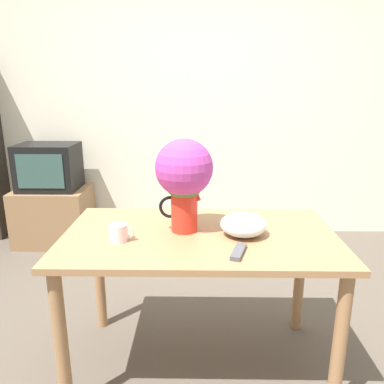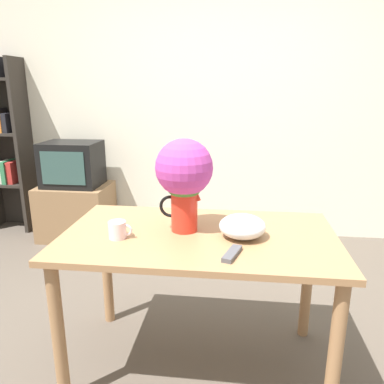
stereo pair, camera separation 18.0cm
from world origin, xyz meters
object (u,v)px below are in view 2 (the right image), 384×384
at_px(flower_vase, 184,175).
at_px(white_bowl, 242,226).
at_px(coffee_mug, 118,230).
at_px(tv_set, 72,164).

relative_size(flower_vase, white_bowl, 2.06).
height_order(flower_vase, white_bowl, flower_vase).
relative_size(coffee_mug, white_bowl, 0.51).
bearing_deg(flower_vase, tv_set, 129.15).
bearing_deg(flower_vase, white_bowl, -11.18).
height_order(coffee_mug, tv_set, tv_set).
xyz_separation_m(flower_vase, coffee_mug, (-0.30, -0.14, -0.24)).
bearing_deg(white_bowl, tv_set, 133.78).
xyz_separation_m(white_bowl, tv_set, (-1.58, 1.65, -0.07)).
distance_m(flower_vase, white_bowl, 0.37).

